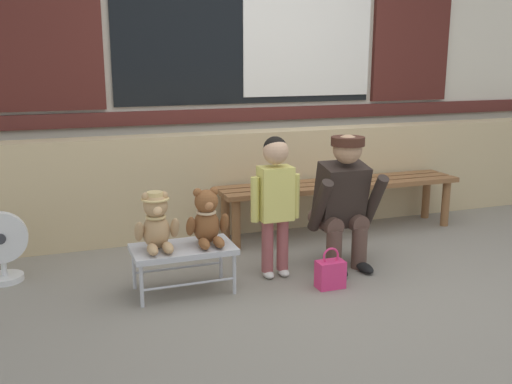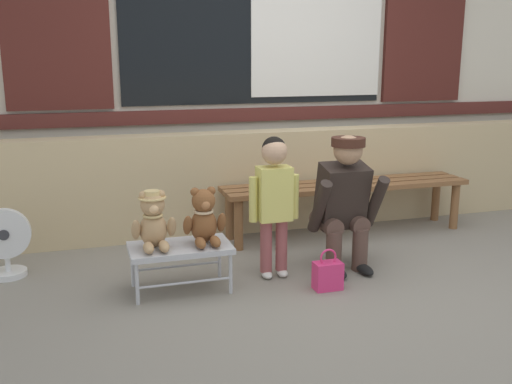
% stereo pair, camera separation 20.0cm
% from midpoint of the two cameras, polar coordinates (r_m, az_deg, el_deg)
% --- Properties ---
extents(ground_plane, '(60.00, 60.00, 0.00)m').
position_cam_midpoint_polar(ground_plane, '(3.87, 9.76, -9.23)').
color(ground_plane, gray).
extents(brick_low_wall, '(7.51, 0.25, 0.85)m').
position_cam_midpoint_polar(brick_low_wall, '(5.00, 2.63, 1.20)').
color(brick_low_wall, tan).
rests_on(brick_low_wall, ground).
extents(shop_facade, '(7.67, 0.26, 3.72)m').
position_cam_midpoint_polar(shop_facade, '(5.39, 0.90, 17.40)').
color(shop_facade, beige).
rests_on(shop_facade, ground).
extents(wooden_bench_long, '(2.10, 0.40, 0.44)m').
position_cam_midpoint_polar(wooden_bench_long, '(4.89, 10.03, 0.12)').
color(wooden_bench_long, brown).
rests_on(wooden_bench_long, ground).
extents(small_display_bench, '(0.64, 0.36, 0.30)m').
position_cam_midpoint_polar(small_display_bench, '(3.70, -5.94, -5.74)').
color(small_display_bench, '#BCBCC1').
rests_on(small_display_bench, ground).
extents(teddy_bear_with_hat, '(0.28, 0.27, 0.36)m').
position_cam_midpoint_polar(teddy_bear_with_hat, '(3.62, -8.51, -2.85)').
color(teddy_bear_with_hat, tan).
rests_on(teddy_bear_with_hat, small_display_bench).
extents(teddy_bear_plain, '(0.28, 0.26, 0.36)m').
position_cam_midpoint_polar(teddy_bear_plain, '(3.68, -3.57, -2.60)').
color(teddy_bear_plain, brown).
rests_on(teddy_bear_plain, small_display_bench).
extents(child_standing, '(0.35, 0.18, 0.96)m').
position_cam_midpoint_polar(child_standing, '(3.83, 3.29, 0.02)').
color(child_standing, '#994C4C').
rests_on(child_standing, ground).
extents(adult_crouching, '(0.50, 0.49, 0.95)m').
position_cam_midpoint_polar(adult_crouching, '(4.08, 10.11, -0.95)').
color(adult_crouching, brown).
rests_on(adult_crouching, ground).
extents(handbag_on_ground, '(0.18, 0.11, 0.27)m').
position_cam_midpoint_polar(handbag_on_ground, '(3.80, 8.56, -8.06)').
color(handbag_on_ground, '#E53370').
rests_on(handbag_on_ground, ground).
extents(floor_fan, '(0.34, 0.24, 0.48)m').
position_cam_midpoint_polar(floor_fan, '(4.21, -22.20, -4.73)').
color(floor_fan, silver).
rests_on(floor_fan, ground).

